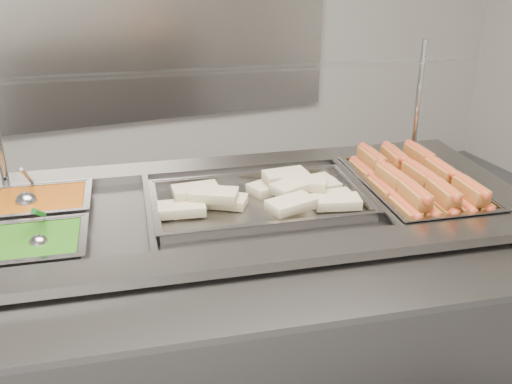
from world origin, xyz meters
name	(u,v)px	position (x,y,z in m)	size (l,w,h in m)	color
back_panel	(101,29)	(0.00, 2.45, 1.20)	(3.00, 0.04, 1.20)	#A19C96
steam_counter	(243,313)	(0.15, 0.41, 0.45)	(2.00, 1.12, 0.91)	slate
tray_rail	(281,299)	(0.07, -0.10, 0.86)	(1.83, 0.64, 0.05)	gray
sneeze_guard	(227,75)	(0.18, 0.62, 1.27)	(1.69, 0.55, 0.44)	silver
pan_hotdogs	(414,194)	(0.77, 0.31, 0.86)	(0.42, 0.60, 0.10)	gray
pan_wraps	(259,205)	(0.21, 0.40, 0.88)	(0.74, 0.50, 0.07)	gray
pan_beans	(42,211)	(-0.47, 0.65, 0.86)	(0.34, 0.29, 0.10)	gray
pan_peas	(31,254)	(-0.52, 0.36, 0.86)	(0.34, 0.29, 0.10)	gray
hotdogs_in_buns	(415,182)	(0.76, 0.30, 0.91)	(0.35, 0.56, 0.12)	#A76A23
tortilla_wraps	(268,193)	(0.25, 0.41, 0.91)	(0.66, 0.35, 0.07)	tan
ladle	(27,201)	(-0.51, 0.64, 0.91)	(0.07, 0.19, 0.15)	#B9B8BE
serving_spoon	(39,238)	(-0.49, 0.35, 0.91)	(0.06, 0.18, 0.13)	#B9B8BE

